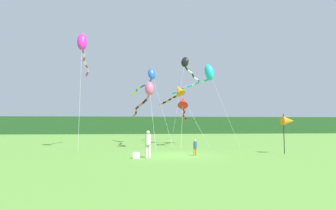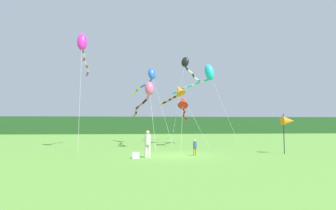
{
  "view_description": "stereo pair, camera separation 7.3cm",
  "coord_description": "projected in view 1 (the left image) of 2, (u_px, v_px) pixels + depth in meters",
  "views": [
    {
      "loc": [
        -2.72,
        -19.81,
        2.15
      ],
      "look_at": [
        0.0,
        6.0,
        3.87
      ],
      "focal_mm": 30.74,
      "sensor_mm": 36.0,
      "label": 1
    },
    {
      "loc": [
        -2.65,
        -19.82,
        2.15
      ],
      "look_at": [
        0.0,
        6.0,
        3.87
      ],
      "focal_mm": 30.74,
      "sensor_mm": 36.0,
      "label": 2
    }
  ],
  "objects": [
    {
      "name": "distant_treeline",
      "position": [
        150.0,
        125.0,
        64.58
      ],
      "size": [
        108.0,
        3.97,
        3.78
      ],
      "primitive_type": "cube",
      "color": "#234C23",
      "rests_on": "ground"
    },
    {
      "name": "kite_magenta",
      "position": [
        83.0,
        46.0,
        25.89
      ],
      "size": [
        1.28,
        9.65,
        10.28
      ],
      "color": "#B2B2B2",
      "rests_on": "ground"
    },
    {
      "name": "ground_plane",
      "position": [
        177.0,
        155.0,
        19.8
      ],
      "size": [
        120.0,
        120.0,
        0.0
      ],
      "primitive_type": "plane",
      "color": "#5B9338"
    },
    {
      "name": "person_adult",
      "position": [
        148.0,
        142.0,
        18.42
      ],
      "size": [
        0.38,
        0.38,
        1.74
      ],
      "color": "silver",
      "rests_on": "ground"
    },
    {
      "name": "person_child",
      "position": [
        195.0,
        147.0,
        19.58
      ],
      "size": [
        0.24,
        0.24,
        1.1
      ],
      "color": "olive",
      "rests_on": "ground"
    },
    {
      "name": "banner_flag_pole",
      "position": [
        288.0,
        121.0,
        20.98
      ],
      "size": [
        0.9,
        0.7,
        2.9
      ],
      "color": "black",
      "rests_on": "ground"
    },
    {
      "name": "kite_blue",
      "position": [
        150.0,
        77.0,
        32.01
      ],
      "size": [
        4.12,
        9.05,
        8.42
      ],
      "color": "#B2B2B2",
      "rests_on": "ground"
    },
    {
      "name": "kite_black",
      "position": [
        187.0,
        65.0,
        35.27
      ],
      "size": [
        4.92,
        6.88,
        10.37
      ],
      "color": "#B2B2B2",
      "rests_on": "ground"
    },
    {
      "name": "cooler_box",
      "position": [
        136.0,
        155.0,
        17.97
      ],
      "size": [
        0.44,
        0.36,
        0.38
      ],
      "primitive_type": "cube",
      "color": "silver",
      "rests_on": "ground"
    },
    {
      "name": "kite_red",
      "position": [
        183.0,
        103.0,
        28.12
      ],
      "size": [
        2.04,
        8.57,
        5.14
      ],
      "color": "#B2B2B2",
      "rests_on": "ground"
    },
    {
      "name": "kite_cyan",
      "position": [
        207.0,
        74.0,
        29.8
      ],
      "size": [
        5.85,
        5.63,
        8.43
      ],
      "color": "#B2B2B2",
      "rests_on": "ground"
    },
    {
      "name": "kite_orange",
      "position": [
        178.0,
        91.0,
        30.99
      ],
      "size": [
        4.17,
        7.52,
        6.58
      ],
      "color": "#B2B2B2",
      "rests_on": "ground"
    },
    {
      "name": "kite_rainbow",
      "position": [
        147.0,
        93.0,
        26.14
      ],
      "size": [
        2.08,
        9.16,
        6.02
      ],
      "color": "#B2B2B2",
      "rests_on": "ground"
    }
  ]
}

